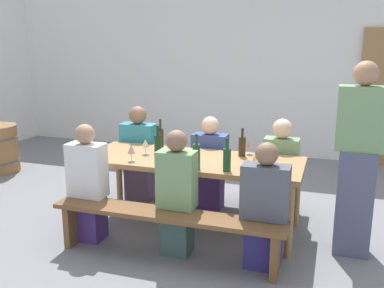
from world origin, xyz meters
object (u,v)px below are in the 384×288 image
(wine_bottle_0, at_px, (242,146))
(wine_glass_1, at_px, (145,144))
(seated_guest_far_0, at_px, (139,156))
(seated_guest_far_2, at_px, (280,171))
(wine_bottle_1, at_px, (161,138))
(seated_guest_near_0, at_px, (88,186))
(wine_glass_3, at_px, (254,161))
(wine_bottle_4, at_px, (196,156))
(tasting_table, at_px, (192,165))
(standing_host, at_px, (358,164))
(seated_guest_near_1, at_px, (177,196))
(bench_near, at_px, (166,222))
(seated_guest_near_2, at_px, (265,210))
(wine_bottle_2, at_px, (227,159))
(seated_guest_far_1, at_px, (210,166))
(bench_far, at_px, (211,174))
(wine_bottle_3, at_px, (158,144))
(wine_glass_2, at_px, (131,149))
(wine_glass_0, at_px, (249,143))

(wine_bottle_0, distance_m, wine_glass_1, 1.01)
(seated_guest_far_0, distance_m, seated_guest_far_2, 1.70)
(wine_bottle_1, relative_size, seated_guest_near_0, 0.29)
(wine_glass_3, bearing_deg, wine_bottle_4, -171.92)
(seated_guest_far_2, bearing_deg, tasting_table, -55.12)
(seated_guest_far_0, relative_size, standing_host, 0.66)
(seated_guest_far_0, bearing_deg, seated_guest_near_1, 38.32)
(bench_near, xyz_separation_m, seated_guest_near_0, (-0.87, 0.15, 0.19))
(wine_glass_1, relative_size, seated_guest_near_2, 0.14)
(wine_bottle_2, height_order, seated_guest_far_2, seated_guest_far_2)
(seated_guest_near_1, distance_m, seated_guest_far_1, 1.16)
(standing_host, bearing_deg, bench_far, -27.05)
(bench_near, height_order, wine_bottle_3, wine_bottle_3)
(bench_near, distance_m, seated_guest_near_2, 0.87)
(bench_near, relative_size, seated_guest_far_0, 1.83)
(tasting_table, relative_size, seated_guest_near_1, 1.92)
(bench_far, bearing_deg, wine_bottle_2, -67.14)
(wine_glass_1, bearing_deg, tasting_table, 0.24)
(wine_bottle_0, height_order, wine_bottle_4, wine_bottle_4)
(wine_glass_1, height_order, wine_glass_2, wine_glass_2)
(wine_glass_0, height_order, seated_guest_far_0, seated_guest_far_0)
(wine_bottle_1, relative_size, wine_bottle_3, 1.09)
(wine_bottle_4, height_order, seated_guest_far_2, seated_guest_far_2)
(wine_bottle_4, bearing_deg, wine_bottle_0, 63.68)
(wine_glass_3, height_order, seated_guest_near_2, seated_guest_near_2)
(wine_bottle_1, xyz_separation_m, seated_guest_far_1, (0.47, 0.32, -0.36))
(wine_glass_1, distance_m, seated_guest_near_0, 0.75)
(seated_guest_near_1, height_order, seated_guest_far_1, seated_guest_near_1)
(wine_glass_0, bearing_deg, wine_glass_2, -149.12)
(tasting_table, height_order, wine_bottle_4, wine_bottle_4)
(seated_guest_far_0, bearing_deg, wine_bottle_4, 47.63)
(wine_bottle_3, distance_m, seated_guest_far_1, 0.77)
(wine_glass_2, relative_size, seated_guest_near_1, 0.15)
(tasting_table, xyz_separation_m, bench_near, (0.00, -0.73, -0.32))
(wine_bottle_1, distance_m, seated_guest_far_2, 1.36)
(seated_guest_far_0, bearing_deg, seated_guest_far_2, 90.00)
(wine_bottle_1, distance_m, seated_guest_far_0, 0.62)
(wine_bottle_4, xyz_separation_m, seated_guest_near_1, (-0.11, -0.22, -0.32))
(seated_guest_near_2, height_order, standing_host, standing_host)
(wine_bottle_0, xyz_separation_m, seated_guest_far_0, (-1.33, 0.33, -0.31))
(wine_glass_3, distance_m, seated_guest_near_1, 0.77)
(seated_guest_far_1, height_order, standing_host, standing_host)
(tasting_table, distance_m, wine_glass_0, 0.65)
(wine_bottle_2, bearing_deg, wine_bottle_0, 87.70)
(bench_near, distance_m, seated_guest_near_0, 0.90)
(wine_glass_1, bearing_deg, wine_bottle_0, 14.40)
(wine_glass_0, distance_m, wine_glass_2, 1.23)
(wine_bottle_2, bearing_deg, wine_glass_2, 178.16)
(wine_bottle_0, relative_size, seated_guest_far_0, 0.25)
(tasting_table, bearing_deg, wine_bottle_3, 175.22)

